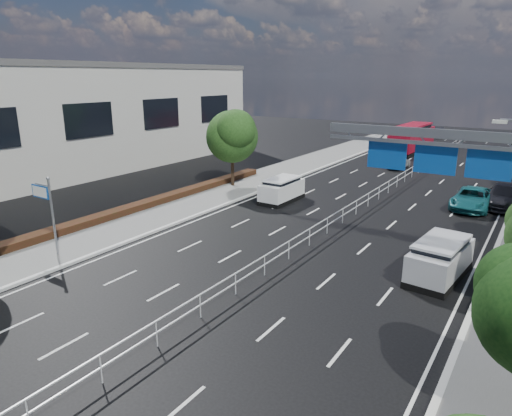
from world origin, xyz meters
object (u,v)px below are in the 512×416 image
Objects in this scene: white_minivan at (282,190)px; near_car_dark at (437,132)px; near_car_silver at (399,162)px; silver_minivan at (440,259)px; overhead_gantry at (451,155)px; toilet_sign at (46,202)px; parked_car_teal at (473,199)px; red_bus at (412,138)px; parked_car_dark at (503,196)px.

near_car_dark is (1.36, 46.69, -0.09)m from white_minivan.
near_car_silver is 0.82× the size of silver_minivan.
overhead_gantry reaches higher than white_minivan.
toilet_sign is 0.81× the size of parked_car_teal.
near_car_dark is 55.84m from silver_minivan.
white_minivan is at bearing -153.77° from parked_car_teal.
near_car_dark is at bearing -82.18° from near_car_silver.
silver_minivan is at bearing -71.65° from red_bus.
overhead_gantry is (17.69, 10.05, 2.66)m from toilet_sign.
near_car_dark is at bearing 89.03° from white_minivan.
near_car_silver is at bearing 75.94° from toilet_sign.
red_bus reaches higher than near_car_dark.
near_car_silver is (-9.13, 24.14, -4.94)m from overhead_gantry.
toilet_sign is 30.70m from parked_car_dark.
parked_car_dark is (1.21, 15.49, -0.13)m from silver_minivan.
near_car_dark is 1.04× the size of silver_minivan.
red_bus reaches higher than silver_minivan.
parked_car_dark is at bearing 91.06° from silver_minivan.
silver_minivan is 15.53m from parked_car_dark.
red_bus is 2.34× the size of near_car_dark.
overhead_gantry is 2.17× the size of silver_minivan.
silver_minivan reaches higher than near_car_dark.
overhead_gantry reaches higher than toilet_sign.
near_car_dark reaches higher than parked_car_teal.
silver_minivan is at bearing -93.88° from parked_car_dark.
red_bus is (-10.97, 35.87, -3.84)m from overhead_gantry.
parked_car_dark reaches higher than parked_car_teal.
toilet_sign is 0.42× the size of overhead_gantry.
near_car_dark is at bearing 109.00° from parked_car_dark.
white_minivan is at bearing -91.98° from red_bus.
white_minivan is (4.87, 16.21, -2.05)m from toilet_sign.
near_car_silver is 14.90m from parked_car_dark.
overhead_gantry is 12.90m from parked_car_teal.
near_car_dark reaches higher than near_car_silver.
toilet_sign reaches higher than white_minivan.
red_bus reaches higher than parked_car_teal.
toilet_sign is 0.89× the size of near_car_dark.
overhead_gantry is 2.42× the size of white_minivan.
parked_car_dark is at bearing 46.87° from parked_car_teal.
white_minivan reaches higher than parked_car_dark.
parked_car_teal is 2.56m from parked_car_dark.
silver_minivan is at bearing 113.34° from near_car_silver.
silver_minivan is 0.85× the size of parked_car_dark.
parked_car_dark is at bearing -58.86° from red_bus.
near_car_silver is (3.69, 17.97, -0.24)m from white_minivan.
parked_car_teal is at bearing 129.31° from near_car_silver.
near_car_silver is 15.09m from parked_car_teal.
parked_car_dark reaches higher than near_car_silver.
toilet_sign is at bearing -106.03° from white_minivan.
near_car_dark is (-2.33, 28.72, 0.14)m from near_car_silver.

